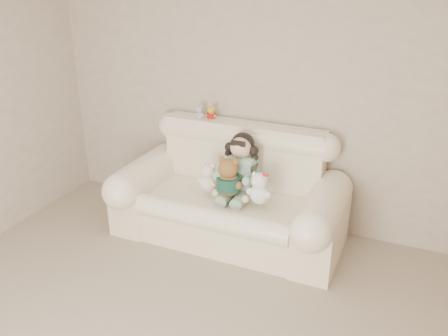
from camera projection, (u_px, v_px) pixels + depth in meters
wall_back at (271, 93)px, 4.37m from camera, size 4.50×0.00×4.50m
sofa at (228, 188)px, 4.34m from camera, size 2.10×0.95×1.03m
seated_child at (241, 165)px, 4.29m from camera, size 0.43×0.50×0.61m
brown_teddy at (229, 173)px, 4.14m from camera, size 0.32×0.27×0.43m
white_cat at (259, 185)px, 4.02m from camera, size 0.25×0.21×0.35m
cream_teddy at (208, 174)px, 4.25m from camera, size 0.24×0.21×0.33m
yellow_mini_bear at (211, 112)px, 4.55m from camera, size 0.12×0.09×0.17m
grey_mini_plush at (200, 111)px, 4.56m from camera, size 0.12×0.09×0.17m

